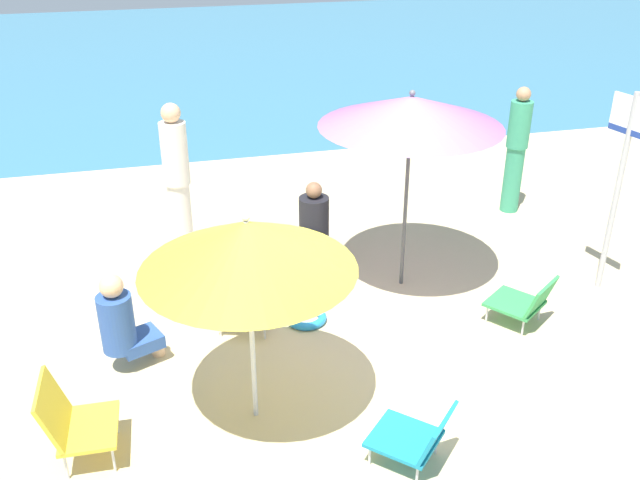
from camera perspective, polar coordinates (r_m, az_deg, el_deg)
The scene contains 14 objects.
ground_plane at distance 6.70m, azimuth 4.64°, elevation -8.29°, with size 40.00×40.00×0.00m, color #CCB789.
sea_water at distance 18.98m, azimuth -8.57°, elevation 14.82°, with size 40.00×16.00×0.01m, color teal.
umbrella_yellow at distance 5.04m, azimuth -5.94°, elevation -0.47°, with size 1.61×1.61×1.80m.
umbrella_purple at distance 6.91m, azimuth 7.43°, elevation 10.33°, with size 1.82×1.82×2.12m.
beach_chair_a at distance 7.07m, azimuth 16.33°, elevation -4.79°, with size 0.70×0.72×0.53m.
beach_chair_b at distance 5.34m, azimuth 7.91°, elevation -15.56°, with size 0.71×0.71×0.53m.
beach_chair_c at distance 6.85m, azimuth -5.98°, elevation -4.35°, with size 0.68×0.67×0.64m.
beach_chair_d at distance 5.59m, azimuth -19.57°, elevation -13.57°, with size 0.53×0.54×0.69m.
person_a at distance 9.36m, azimuth 15.68°, elevation 7.08°, with size 0.28×0.28×1.65m.
person_b at distance 7.99m, azimuth -0.59°, elevation 1.55°, with size 0.50×0.57×0.89m.
person_c at distance 7.91m, azimuth -11.52°, elevation 4.67°, with size 0.29×0.29×1.82m.
person_d at distance 6.35m, azimuth -15.78°, elevation -6.52°, with size 0.54×0.43×0.95m.
warning_sign at distance 7.57m, azimuth 23.40°, elevation 5.62°, with size 0.14×0.50×2.12m.
swim_ring at distance 6.96m, azimuth -1.14°, elevation -6.31°, with size 0.41×0.41×0.08m, color #238CD8.
Camera 1 is at (-1.86, -5.17, 3.84)m, focal length 39.33 mm.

